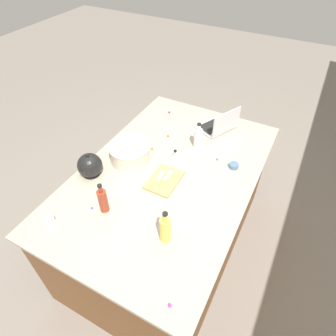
% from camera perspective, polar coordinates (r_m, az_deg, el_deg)
% --- Properties ---
extents(ground_plane, '(12.00, 12.00, 0.00)m').
position_cam_1_polar(ground_plane, '(2.83, 0.00, -14.11)').
color(ground_plane, slate).
extents(island_counter, '(1.89, 1.21, 0.90)m').
position_cam_1_polar(island_counter, '(2.46, 0.00, -8.46)').
color(island_counter, brown).
rests_on(island_counter, ground).
extents(laptop, '(0.37, 0.34, 0.22)m').
position_cam_1_polar(laptop, '(2.56, 10.02, 8.32)').
color(laptop, '#B7B7BC').
rests_on(laptop, island_counter).
extents(mixing_bowl_large, '(0.31, 0.31, 0.14)m').
position_cam_1_polar(mixing_bowl_large, '(2.22, -7.50, 3.20)').
color(mixing_bowl_large, beige).
rests_on(mixing_bowl_large, island_counter).
extents(bottle_vinegar, '(0.07, 0.07, 0.22)m').
position_cam_1_polar(bottle_vinegar, '(2.32, 5.93, 6.00)').
color(bottle_vinegar, white).
rests_on(bottle_vinegar, island_counter).
extents(bottle_soy, '(0.06, 0.06, 0.23)m').
position_cam_1_polar(bottle_soy, '(1.87, -12.71, -6.21)').
color(bottle_soy, maroon).
rests_on(bottle_soy, island_counter).
extents(bottle_oil, '(0.06, 0.06, 0.24)m').
position_cam_1_polar(bottle_oil, '(1.69, -0.55, -11.93)').
color(bottle_oil, '#DBC64C').
rests_on(bottle_oil, island_counter).
extents(kettle, '(0.21, 0.18, 0.20)m').
position_cam_1_polar(kettle, '(2.14, -15.15, 0.45)').
color(kettle, black).
rests_on(kettle, island_counter).
extents(cutting_board, '(0.28, 0.20, 0.02)m').
position_cam_1_polar(cutting_board, '(2.06, -0.77, -2.41)').
color(cutting_board, tan).
rests_on(cutting_board, island_counter).
extents(butter_stick_left, '(0.11, 0.05, 0.04)m').
position_cam_1_polar(butter_stick_left, '(2.05, -1.44, -1.82)').
color(butter_stick_left, '#F4E58C').
rests_on(butter_stick_left, cutting_board).
extents(butter_stick_right, '(0.11, 0.04, 0.04)m').
position_cam_1_polar(butter_stick_right, '(2.05, 0.00, -1.80)').
color(butter_stick_right, '#F4E58C').
rests_on(butter_stick_right, cutting_board).
extents(ramekin_small, '(0.07, 0.07, 0.04)m').
position_cam_1_polar(ramekin_small, '(1.97, -22.44, -9.45)').
color(ramekin_small, white).
rests_on(ramekin_small, island_counter).
extents(ramekin_medium, '(0.07, 0.07, 0.04)m').
position_cam_1_polar(ramekin_medium, '(2.22, 12.83, 0.45)').
color(ramekin_medium, slate).
rests_on(ramekin_medium, island_counter).
extents(kitchen_timer, '(0.07, 0.07, 0.08)m').
position_cam_1_polar(kitchen_timer, '(2.23, 1.42, 2.68)').
color(kitchen_timer, '#B2B2B7').
rests_on(kitchen_timer, island_counter).
extents(candy_0, '(0.02, 0.02, 0.02)m').
position_cam_1_polar(candy_0, '(2.46, 0.05, 6.41)').
color(candy_0, orange).
rests_on(candy_0, island_counter).
extents(candy_1, '(0.02, 0.02, 0.02)m').
position_cam_1_polar(candy_1, '(1.96, -14.79, -7.63)').
color(candy_1, blue).
rests_on(candy_1, island_counter).
extents(candy_2, '(0.02, 0.02, 0.02)m').
position_cam_1_polar(candy_2, '(2.26, 9.68, 1.69)').
color(candy_2, '#CC3399').
rests_on(candy_2, island_counter).
extents(candy_3, '(0.02, 0.02, 0.02)m').
position_cam_1_polar(candy_3, '(1.59, 0.36, -25.48)').
color(candy_3, '#CC3399').
rests_on(candy_3, island_counter).
extents(candy_4, '(0.02, 0.02, 0.02)m').
position_cam_1_polar(candy_4, '(2.76, 0.25, 10.94)').
color(candy_4, red).
rests_on(candy_4, island_counter).
extents(candy_5, '(0.02, 0.02, 0.02)m').
position_cam_1_polar(candy_5, '(2.33, -3.16, 3.84)').
color(candy_5, orange).
rests_on(candy_5, island_counter).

